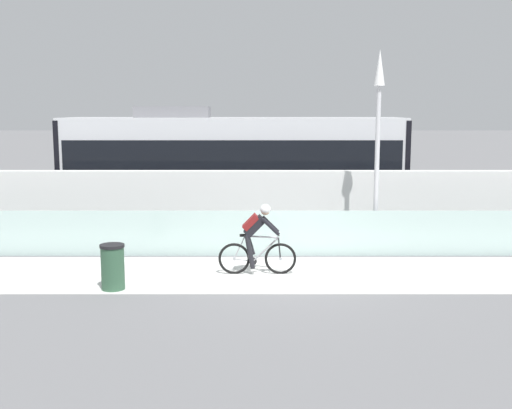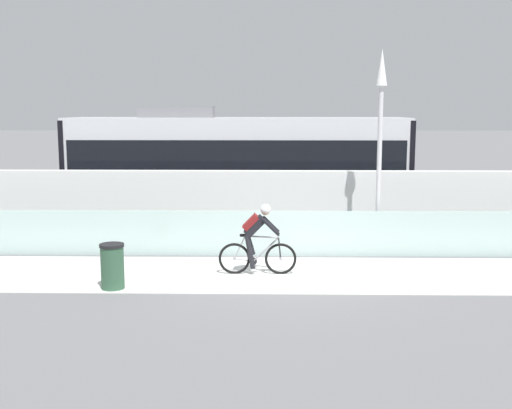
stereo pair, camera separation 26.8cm
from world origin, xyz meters
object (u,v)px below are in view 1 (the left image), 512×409
cyclist_on_bike (259,240)px  lamp_post_antenna (380,126)px  tram (235,165)px  trash_bin (115,267)px

cyclist_on_bike → lamp_post_antenna: bearing=35.0°
lamp_post_antenna → tram: bearing=129.3°
tram → cyclist_on_bike: (0.77, -6.85, -1.09)m
tram → trash_bin: size_ratio=11.52×
tram → cyclist_on_bike: size_ratio=6.25×
trash_bin → lamp_post_antenna: bearing=29.3°
cyclist_on_bike → lamp_post_antenna: 4.51m
lamp_post_antenna → trash_bin: 7.50m
tram → cyclist_on_bike: 6.98m
cyclist_on_bike → tram: bearing=96.4°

